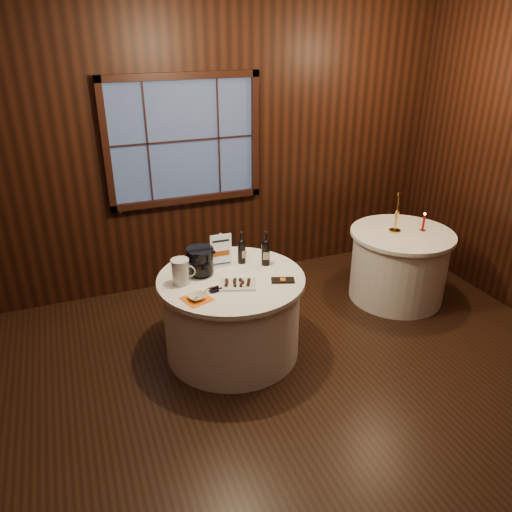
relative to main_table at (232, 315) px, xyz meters
name	(u,v)px	position (x,y,z in m)	size (l,w,h in m)	color
ground	(276,424)	(0.00, -1.00, -0.39)	(6.00, 6.00, 0.00)	black
back_wall	(184,150)	(0.00, 1.48, 1.16)	(6.00, 0.10, 3.00)	black
main_table	(232,315)	(0.00, 0.00, 0.00)	(1.28, 1.28, 0.77)	white
side_table	(398,265)	(2.00, 0.30, 0.00)	(1.08, 1.08, 0.77)	white
sign_stand	(221,254)	(-0.01, 0.25, 0.49)	(0.19, 0.10, 0.31)	#B2B3B9
port_bottle_left	(242,250)	(0.18, 0.23, 0.51)	(0.07, 0.08, 0.30)	black
port_bottle_right	(266,251)	(0.37, 0.12, 0.52)	(0.08, 0.09, 0.32)	black
ice_bucket	(200,261)	(-0.23, 0.14, 0.51)	(0.24, 0.24, 0.24)	black
chocolate_plate	(238,284)	(0.00, -0.17, 0.40)	(0.35, 0.29, 0.04)	silver
chocolate_box	(283,280)	(0.38, -0.23, 0.39)	(0.20, 0.10, 0.02)	black
grape_bunch	(215,289)	(-0.20, -0.19, 0.40)	(0.18, 0.07, 0.04)	black
glass_pitcher	(181,271)	(-0.42, 0.04, 0.49)	(0.20, 0.15, 0.22)	silver
orange_napkin	(197,299)	(-0.38, -0.26, 0.38)	(0.21, 0.21, 0.00)	orange
cracker_bowl	(197,297)	(-0.38, -0.26, 0.40)	(0.14, 0.14, 0.03)	silver
brass_candlestick	(396,218)	(1.92, 0.34, 0.54)	(0.12, 0.12, 0.43)	gold
red_candle	(423,224)	(2.21, 0.25, 0.46)	(0.06, 0.06, 0.21)	gold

